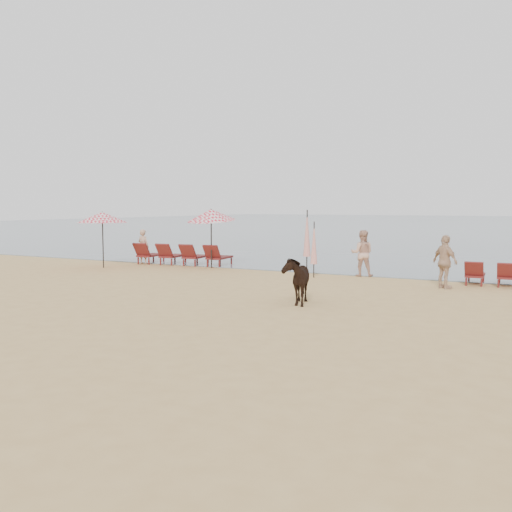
# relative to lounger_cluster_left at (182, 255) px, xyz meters

# --- Properties ---
(ground) EXTENTS (120.00, 120.00, 0.00)m
(ground) POSITION_rel_lounger_cluster_left_xyz_m (6.67, -10.23, -0.47)
(ground) COLOR tan
(ground) RESTS_ON ground
(sea) EXTENTS (160.00, 140.00, 0.06)m
(sea) POSITION_rel_lounger_cluster_left_xyz_m (6.67, 69.77, -0.47)
(sea) COLOR #51606B
(sea) RESTS_ON ground
(lounger_cluster_left) EXTENTS (4.50, 2.35, 0.68)m
(lounger_cluster_left) POSITION_rel_lounger_cluster_left_xyz_m (0.00, 0.00, 0.00)
(lounger_cluster_left) COLOR maroon
(lounger_cluster_left) RESTS_ON ground
(lounger_cluster_right) EXTENTS (1.71, 1.64, 0.58)m
(lounger_cluster_right) POSITION_rel_lounger_cluster_left_xyz_m (13.34, -0.68, -0.07)
(lounger_cluster_right) COLOR maroon
(lounger_cluster_right) RESTS_ON ground
(umbrella_open_left_a) EXTENTS (2.17, 2.17, 2.47)m
(umbrella_open_left_a) POSITION_rel_lounger_cluster_left_xyz_m (-2.36, -2.62, 1.75)
(umbrella_open_left_a) COLOR black
(umbrella_open_left_a) RESTS_ON ground
(umbrella_open_left_b) EXTENTS (2.11, 2.15, 2.69)m
(umbrella_open_left_b) POSITION_rel_lounger_cluster_left_xyz_m (1.90, -0.45, 1.85)
(umbrella_open_left_b) COLOR black
(umbrella_open_left_b) RESTS_ON ground
(umbrella_closed_left) EXTENTS (0.31, 0.31, 2.56)m
(umbrella_closed_left) POSITION_rel_lounger_cluster_left_xyz_m (6.11, 0.32, 1.10)
(umbrella_closed_left) COLOR black
(umbrella_closed_left) RESTS_ON ground
(umbrella_closed_right) EXTENTS (0.26, 0.26, 2.13)m
(umbrella_closed_right) POSITION_rel_lounger_cluster_left_xyz_m (7.15, -1.44, 0.84)
(umbrella_closed_right) COLOR black
(umbrella_closed_right) RESTS_ON ground
(cow) EXTENTS (1.26, 1.76, 1.35)m
(cow) POSITION_rel_lounger_cluster_left_xyz_m (8.92, -7.07, 0.20)
(cow) COLOR black
(cow) RESTS_ON ground
(beachgoer_left) EXTENTS (0.61, 0.42, 1.63)m
(beachgoer_left) POSITION_rel_lounger_cluster_left_xyz_m (-1.91, -0.42, 0.34)
(beachgoer_left) COLOR tan
(beachgoer_left) RESTS_ON ground
(beachgoer_right_a) EXTENTS (1.02, 0.89, 1.79)m
(beachgoer_right_a) POSITION_rel_lounger_cluster_left_xyz_m (8.65, -0.20, 0.42)
(beachgoer_right_a) COLOR tan
(beachgoer_right_a) RESTS_ON ground
(beachgoer_right_b) EXTENTS (1.09, 0.97, 1.78)m
(beachgoer_right_b) POSITION_rel_lounger_cluster_left_xyz_m (12.07, -2.11, 0.41)
(beachgoer_right_b) COLOR tan
(beachgoer_right_b) RESTS_ON ground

